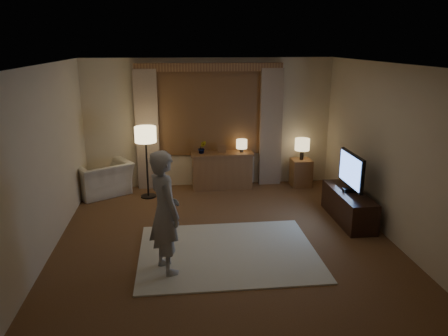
{
  "coord_description": "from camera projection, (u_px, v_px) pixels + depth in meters",
  "views": [
    {
      "loc": [
        -0.68,
        -5.99,
        2.9
      ],
      "look_at": [
        0.06,
        0.6,
        0.97
      ],
      "focal_mm": 35.0,
      "sensor_mm": 36.0,
      "label": 1
    }
  ],
  "objects": [
    {
      "name": "room",
      "position": [
        221.0,
        147.0,
        6.71
      ],
      "size": [
        5.04,
        5.54,
        2.64
      ],
      "color": "brown",
      "rests_on": "ground"
    },
    {
      "name": "rug",
      "position": [
        228.0,
        252.0,
        6.22
      ],
      "size": [
        2.5,
        2.0,
        0.02
      ],
      "primitive_type": "cube",
      "color": "beige",
      "rests_on": "floor"
    },
    {
      "name": "sideboard",
      "position": [
        222.0,
        171.0,
        8.91
      ],
      "size": [
        1.2,
        0.4,
        0.7
      ],
      "primitive_type": "cube",
      "color": "brown",
      "rests_on": "floor"
    },
    {
      "name": "picture_frame",
      "position": [
        222.0,
        150.0,
        8.79
      ],
      "size": [
        0.16,
        0.02,
        0.2
      ],
      "primitive_type": "cube",
      "color": "brown",
      "rests_on": "sideboard"
    },
    {
      "name": "plant",
      "position": [
        202.0,
        148.0,
        8.73
      ],
      "size": [
        0.17,
        0.13,
        0.3
      ],
      "primitive_type": "imported",
      "color": "#999999",
      "rests_on": "sideboard"
    },
    {
      "name": "table_lamp_sideboard",
      "position": [
        242.0,
        145.0,
        8.8
      ],
      "size": [
        0.22,
        0.22,
        0.3
      ],
      "color": "black",
      "rests_on": "sideboard"
    },
    {
      "name": "floor_lamp",
      "position": [
        146.0,
        138.0,
        8.14
      ],
      "size": [
        0.4,
        0.4,
        1.38
      ],
      "color": "black",
      "rests_on": "floor"
    },
    {
      "name": "armchair",
      "position": [
        102.0,
        178.0,
        8.52
      ],
      "size": [
        1.33,
        1.29,
        0.66
      ],
      "primitive_type": "imported",
      "rotation": [
        0.0,
        0.0,
        -2.58
      ],
      "color": "beige",
      "rests_on": "floor"
    },
    {
      "name": "side_table",
      "position": [
        301.0,
        173.0,
        9.06
      ],
      "size": [
        0.4,
        0.4,
        0.56
      ],
      "primitive_type": "cube",
      "color": "brown",
      "rests_on": "floor"
    },
    {
      "name": "table_lamp_side",
      "position": [
        302.0,
        145.0,
        8.9
      ],
      "size": [
        0.3,
        0.3,
        0.44
      ],
      "color": "black",
      "rests_on": "side_table"
    },
    {
      "name": "tv_stand",
      "position": [
        348.0,
        206.0,
        7.3
      ],
      "size": [
        0.45,
        1.4,
        0.5
      ],
      "primitive_type": "cube",
      "color": "black",
      "rests_on": "floor"
    },
    {
      "name": "tv",
      "position": [
        351.0,
        171.0,
        7.13
      ],
      "size": [
        0.22,
        0.91,
        0.66
      ],
      "color": "black",
      "rests_on": "tv_stand"
    },
    {
      "name": "person",
      "position": [
        165.0,
        212.0,
        5.51
      ],
      "size": [
        0.6,
        0.7,
        1.61
      ],
      "primitive_type": "imported",
      "rotation": [
        0.0,
        0.0,
        2.0
      ],
      "color": "#ABA69E",
      "rests_on": "rug"
    }
  ]
}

